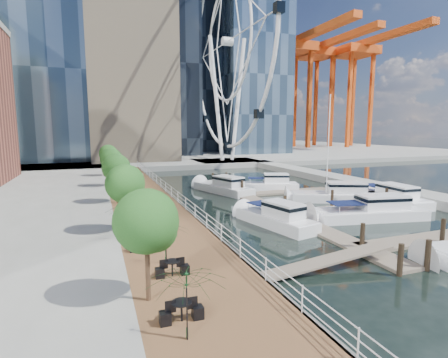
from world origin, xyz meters
TOP-DOWN VIEW (x-y plane):
  - ground at (0.00, 0.00)m, footprint 520.00×520.00m
  - boardwalk at (-9.00, 15.00)m, footprint 6.00×60.00m
  - seawall at (-6.00, 15.00)m, footprint 0.25×60.00m
  - land_far at (0.00, 102.00)m, footprint 200.00×114.00m
  - breakwater at (20.00, 20.00)m, footprint 4.00×60.00m
  - pier at (14.00, 52.00)m, footprint 14.00×12.00m
  - railing at (-6.10, 15.00)m, footprint 0.10×60.00m
  - floating_docks at (7.97, 9.98)m, footprint 16.00×34.00m
  - ferris_wheel at (14.00, 52.00)m, footprint 5.80×45.60m
  - port_cranes at (67.67, 95.67)m, footprint 40.00×52.00m
  - street_trees at (-11.40, 14.00)m, footprint 2.60×42.60m
  - cafe_tables at (-10.40, -2.00)m, footprint 2.50×13.70m
  - yacht_foreground at (9.14, 4.01)m, footprint 11.15×4.83m
  - pedestrian_near at (-8.64, 4.23)m, footprint 0.73×0.75m
  - pedestrian_mid at (-8.22, 21.48)m, footprint 1.00×1.09m
  - pedestrian_far at (-9.85, 30.65)m, footprint 0.91×0.41m
  - moored_yachts at (9.58, 10.94)m, footprint 19.50×33.74m
  - cafe_seating at (-10.74, -3.49)m, footprint 4.64×14.49m

SIDE VIEW (x-z plane):
  - ground at x=0.00m, z-range 0.00..0.00m
  - yacht_foreground at x=9.14m, z-range -1.07..1.07m
  - moored_yachts at x=9.58m, z-range -5.75..5.75m
  - floating_docks at x=7.97m, z-range -0.81..1.79m
  - boardwalk at x=-9.00m, z-range 0.00..1.00m
  - seawall at x=-6.00m, z-range 0.00..1.00m
  - land_far at x=0.00m, z-range 0.00..1.00m
  - breakwater at x=20.00m, z-range 0.00..1.00m
  - pier at x=14.00m, z-range 0.00..1.00m
  - cafe_tables at x=-10.40m, z-range 1.00..1.74m
  - railing at x=-6.10m, z-range 1.00..2.05m
  - pedestrian_far at x=-9.85m, z-range 1.00..2.52m
  - pedestrian_near at x=-8.64m, z-range 1.00..2.73m
  - pedestrian_mid at x=-8.22m, z-range 1.00..2.80m
  - cafe_seating at x=-10.74m, z-range 0.94..3.35m
  - street_trees at x=-11.40m, z-range 1.99..6.59m
  - port_cranes at x=67.67m, z-range 1.00..39.00m
  - ferris_wheel at x=14.00m, z-range 2.02..49.82m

